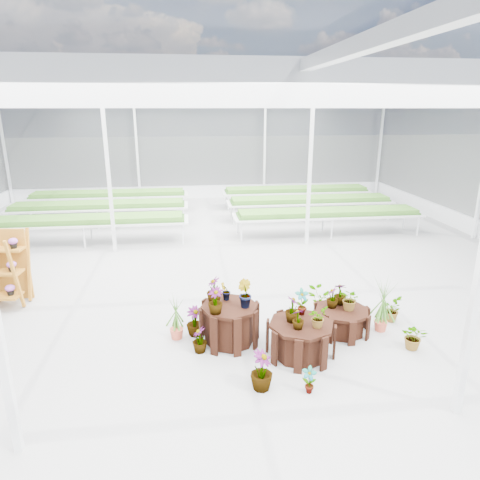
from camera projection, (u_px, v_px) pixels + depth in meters
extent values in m
plane|color=gray|center=(225.00, 303.00, 9.63)|extent=(24.00, 24.00, 0.00)
cylinder|color=black|center=(229.00, 324.00, 7.94)|extent=(1.25, 1.25, 0.74)
cylinder|color=black|center=(301.00, 339.00, 7.53)|extent=(1.48, 1.48, 0.62)
cylinder|color=black|center=(341.00, 320.00, 8.33)|extent=(1.11, 1.11, 0.48)
imported|color=#3F7326|center=(214.00, 290.00, 7.89)|extent=(0.30, 0.30, 0.49)
imported|color=#3F7326|center=(244.00, 294.00, 7.71)|extent=(0.34, 0.36, 0.51)
imported|color=#3F7326|center=(225.00, 291.00, 8.00)|extent=(0.25, 0.24, 0.36)
imported|color=#3F7326|center=(215.00, 301.00, 7.46)|extent=(0.34, 0.34, 0.48)
imported|color=#3F7326|center=(293.00, 309.00, 7.43)|extent=(0.31, 0.31, 0.47)
imported|color=#3F7326|center=(318.00, 317.00, 7.27)|extent=(0.42, 0.43, 0.36)
imported|color=#3F7326|center=(302.00, 302.00, 7.68)|extent=(0.28, 0.20, 0.50)
imported|color=#3F7326|center=(298.00, 319.00, 7.20)|extent=(0.24, 0.24, 0.37)
imported|color=#3F7326|center=(332.00, 297.00, 8.27)|extent=(0.31, 0.31, 0.42)
imported|color=#3F7326|center=(350.00, 299.00, 8.17)|extent=(0.50, 0.52, 0.44)
imported|color=#3F7326|center=(340.00, 294.00, 8.41)|extent=(0.30, 0.30, 0.44)
imported|color=#3F7326|center=(200.00, 340.00, 7.63)|extent=(0.31, 0.31, 0.49)
imported|color=#3F7326|center=(195.00, 321.00, 8.19)|extent=(0.37, 0.37, 0.58)
imported|color=#3F7326|center=(262.00, 371.00, 6.60)|extent=(0.50, 0.50, 0.64)
imported|color=#3F7326|center=(309.00, 380.00, 6.53)|extent=(0.27, 0.23, 0.44)
imported|color=#3F7326|center=(414.00, 337.00, 7.72)|extent=(0.57, 0.55, 0.49)
imported|color=#3F7326|center=(391.00, 309.00, 8.77)|extent=(0.57, 0.59, 0.50)
imported|color=#3F7326|center=(321.00, 302.00, 8.98)|extent=(0.57, 0.50, 0.61)
imported|color=#3F7326|center=(226.00, 302.00, 8.99)|extent=(0.45, 0.45, 0.60)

